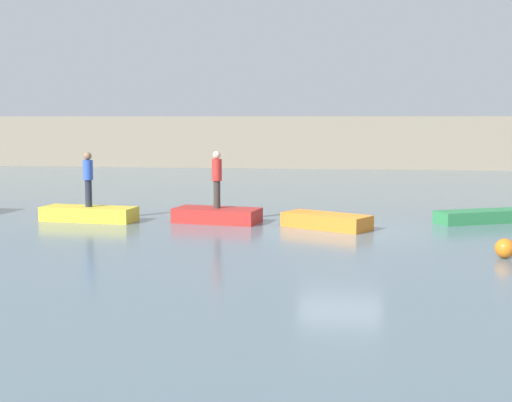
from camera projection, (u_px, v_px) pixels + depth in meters
name	position (u px, v px, depth m)	size (l,w,h in m)	color
ground_plane	(341.00, 232.00, 21.66)	(120.00, 120.00, 0.00)	slate
embankment_wall	(355.00, 143.00, 48.26)	(80.00, 1.20, 3.48)	gray
rowboat_yellow	(89.00, 214.00, 23.88)	(3.10, 1.07, 0.47)	gold
rowboat_red	(217.00, 215.00, 23.55)	(2.73, 1.25, 0.46)	red
rowboat_orange	(326.00, 221.00, 22.29)	(2.71, 1.07, 0.45)	orange
rowboat_green	(482.00, 216.00, 23.52)	(3.10, 0.92, 0.40)	#2D7F47
person_blue_shirt	(88.00, 176.00, 23.74)	(0.32, 0.32, 1.79)	#232838
person_red_shirt	(217.00, 176.00, 23.41)	(0.32, 0.32, 1.85)	#38332D
mooring_buoy	(505.00, 248.00, 17.55)	(0.48, 0.48, 0.48)	orange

